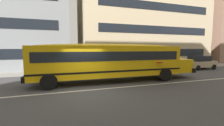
# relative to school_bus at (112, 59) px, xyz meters

# --- Properties ---
(ground_plane) EXTENTS (400.00, 400.00, 0.00)m
(ground_plane) POSITION_rel_school_bus_xyz_m (-2.34, -1.98, -1.71)
(ground_plane) COLOR #424244
(sidewalk_far) EXTENTS (120.00, 3.00, 0.01)m
(sidewalk_far) POSITION_rel_school_bus_xyz_m (-2.34, 5.90, -1.70)
(sidewalk_far) COLOR gray
(sidewalk_far) RESTS_ON ground_plane
(lane_centreline) EXTENTS (110.00, 0.16, 0.01)m
(lane_centreline) POSITION_rel_school_bus_xyz_m (-2.34, -1.98, -1.70)
(lane_centreline) COLOR silver
(lane_centreline) RESTS_ON ground_plane
(school_bus) EXTENTS (12.88, 3.13, 2.87)m
(school_bus) POSITION_rel_school_bus_xyz_m (0.00, 0.00, 0.00)
(school_bus) COLOR yellow
(school_bus) RESTS_ON ground_plane
(parked_car_beige_near_corner) EXTENTS (3.96, 2.00, 1.64)m
(parked_car_beige_near_corner) POSITION_rel_school_bus_xyz_m (12.34, 3.10, -0.86)
(parked_car_beige_near_corner) COLOR #C1B28E
(parked_car_beige_near_corner) RESTS_ON ground_plane
(apartment_block_far_left) EXTENTS (15.10, 10.86, 13.30)m
(apartment_block_far_left) POSITION_rel_school_bus_xyz_m (-10.29, 12.80, 4.94)
(apartment_block_far_left) COLOR gray
(apartment_block_far_left) RESTS_ON ground_plane
(apartment_block_far_centre) EXTENTS (20.54, 9.05, 16.50)m
(apartment_block_far_centre) POSITION_rel_school_bus_xyz_m (9.27, 11.90, 6.54)
(apartment_block_far_centre) COLOR #C6B28E
(apartment_block_far_centre) RESTS_ON ground_plane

